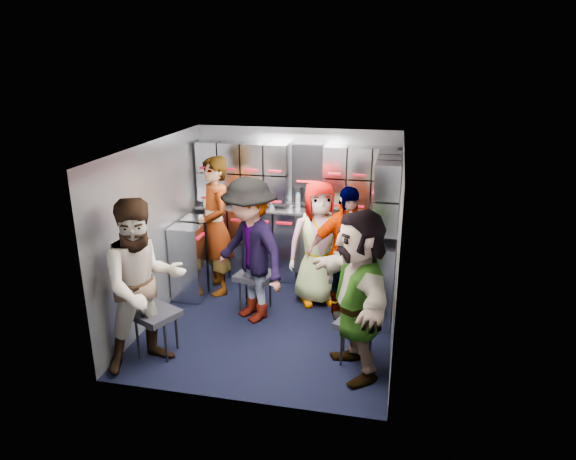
% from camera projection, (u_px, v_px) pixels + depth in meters
% --- Properties ---
extents(floor, '(3.00, 3.00, 0.00)m').
position_uv_depth(floor, '(272.00, 322.00, 6.13)').
color(floor, black).
rests_on(floor, ground).
extents(wall_back, '(2.80, 0.04, 2.10)m').
position_uv_depth(wall_back, '(296.00, 203.00, 7.18)').
color(wall_back, '#959BA3').
rests_on(wall_back, ground).
extents(wall_left, '(0.04, 3.00, 2.10)m').
position_uv_depth(wall_left, '(156.00, 231.00, 6.06)').
color(wall_left, '#959BA3').
rests_on(wall_left, ground).
extents(wall_right, '(0.04, 3.00, 2.10)m').
position_uv_depth(wall_right, '(397.00, 248.00, 5.51)').
color(wall_right, '#959BA3').
rests_on(wall_right, ground).
extents(ceiling, '(2.80, 3.00, 0.02)m').
position_uv_depth(ceiling, '(270.00, 146.00, 5.45)').
color(ceiling, silver).
rests_on(ceiling, wall_back).
extents(cart_bank_back, '(2.68, 0.38, 0.99)m').
position_uv_depth(cart_bank_back, '(293.00, 246.00, 7.16)').
color(cart_bank_back, '#999EA8').
rests_on(cart_bank_back, ground).
extents(cart_bank_left, '(0.38, 0.76, 0.99)m').
position_uv_depth(cart_bank_left, '(193.00, 258.00, 6.72)').
color(cart_bank_left, '#999EA8').
rests_on(cart_bank_left, ground).
extents(counter, '(2.68, 0.42, 0.03)m').
position_uv_depth(counter, '(293.00, 210.00, 6.99)').
color(counter, silver).
rests_on(counter, cart_bank_back).
extents(locker_bank_back, '(2.68, 0.28, 0.82)m').
position_uv_depth(locker_bank_back, '(294.00, 175.00, 6.89)').
color(locker_bank_back, '#999EA8').
rests_on(locker_bank_back, wall_back).
extents(locker_bank_right, '(0.28, 1.00, 0.82)m').
position_uv_depth(locker_bank_right, '(387.00, 192.00, 6.05)').
color(locker_bank_right, '#999EA8').
rests_on(locker_bank_right, wall_right).
extents(right_cabinet, '(0.28, 1.20, 1.00)m').
position_uv_depth(right_cabinet, '(382.00, 272.00, 6.28)').
color(right_cabinet, '#999EA8').
rests_on(right_cabinet, ground).
extents(coffee_niche, '(0.46, 0.16, 0.84)m').
position_uv_depth(coffee_niche, '(308.00, 176.00, 6.92)').
color(coffee_niche, black).
rests_on(coffee_niche, wall_back).
extents(red_latch_strip, '(2.60, 0.02, 0.03)m').
position_uv_depth(red_latch_strip, '(290.00, 224.00, 6.85)').
color(red_latch_strip, maroon).
rests_on(red_latch_strip, cart_bank_back).
extents(jump_seat_near_left, '(0.55, 0.54, 0.50)m').
position_uv_depth(jump_seat_near_left, '(156.00, 316.00, 5.34)').
color(jump_seat_near_left, black).
rests_on(jump_seat_near_left, ground).
extents(jump_seat_mid_left, '(0.50, 0.48, 0.50)m').
position_uv_depth(jump_seat_mid_left, '(255.00, 278.00, 6.26)').
color(jump_seat_mid_left, black).
rests_on(jump_seat_mid_left, ground).
extents(jump_seat_center, '(0.39, 0.37, 0.45)m').
position_uv_depth(jump_seat_center, '(320.00, 267.00, 6.70)').
color(jump_seat_center, black).
rests_on(jump_seat_center, ground).
extents(jump_seat_mid_right, '(0.40, 0.38, 0.42)m').
position_uv_depth(jump_seat_mid_right, '(346.00, 280.00, 6.38)').
color(jump_seat_mid_right, black).
rests_on(jump_seat_mid_right, ground).
extents(jump_seat_near_right, '(0.49, 0.48, 0.46)m').
position_uv_depth(jump_seat_near_right, '(357.00, 325.00, 5.23)').
color(jump_seat_near_right, black).
rests_on(jump_seat_near_right, ground).
extents(attendant_standing, '(0.75, 0.79, 1.82)m').
position_uv_depth(attendant_standing, '(215.00, 226.00, 6.65)').
color(attendant_standing, black).
rests_on(attendant_standing, ground).
extents(attendant_arc_a, '(1.08, 1.08, 1.76)m').
position_uv_depth(attendant_arc_a, '(144.00, 285.00, 5.03)').
color(attendant_arc_a, black).
rests_on(attendant_arc_a, ground).
extents(attendant_arc_b, '(1.28, 1.19, 1.73)m').
position_uv_depth(attendant_arc_b, '(250.00, 251.00, 5.95)').
color(attendant_arc_b, black).
rests_on(attendant_arc_b, ground).
extents(attendant_arc_c, '(0.90, 0.75, 1.58)m').
position_uv_depth(attendant_arc_c, '(318.00, 243.00, 6.40)').
color(attendant_arc_c, black).
rests_on(attendant_arc_c, ground).
extents(attendant_arc_d, '(1.02, 0.73, 1.61)m').
position_uv_depth(attendant_arc_d, '(345.00, 252.00, 6.07)').
color(attendant_arc_d, black).
rests_on(attendant_arc_d, ground).
extents(attendant_arc_e, '(1.12, 1.64, 1.70)m').
position_uv_depth(attendant_arc_e, '(358.00, 294.00, 4.92)').
color(attendant_arc_e, black).
rests_on(attendant_arc_e, ground).
extents(bottle_left, '(0.07, 0.07, 0.25)m').
position_uv_depth(bottle_left, '(272.00, 200.00, 6.96)').
color(bottle_left, white).
rests_on(bottle_left, counter).
extents(bottle_mid, '(0.06, 0.06, 0.22)m').
position_uv_depth(bottle_mid, '(298.00, 202.00, 6.89)').
color(bottle_mid, white).
rests_on(bottle_mid, counter).
extents(bottle_right, '(0.07, 0.07, 0.27)m').
position_uv_depth(bottle_right, '(355.00, 204.00, 6.73)').
color(bottle_right, white).
rests_on(bottle_right, counter).
extents(cup_left, '(0.08, 0.08, 0.10)m').
position_uv_depth(cup_left, '(206.00, 202.00, 7.16)').
color(cup_left, '#CBB58F').
rests_on(cup_left, counter).
extents(cup_right, '(0.08, 0.08, 0.09)m').
position_uv_depth(cup_right, '(350.00, 210.00, 6.76)').
color(cup_right, '#CBB58F').
rests_on(cup_right, counter).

